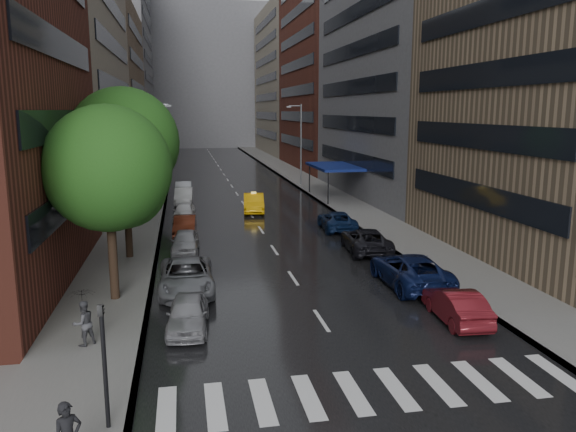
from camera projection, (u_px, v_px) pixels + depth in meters
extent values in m
plane|color=gray|center=(350.00, 363.00, 19.23)|extent=(220.00, 220.00, 0.00)
cube|color=black|center=(229.00, 182.00, 67.50)|extent=(14.00, 140.00, 0.01)
cube|color=gray|center=(152.00, 183.00, 65.86)|extent=(4.00, 140.00, 0.15)
cube|color=gray|center=(302.00, 179.00, 69.12)|extent=(4.00, 140.00, 0.15)
cube|color=silver|center=(167.00, 410.00, 16.19)|extent=(0.55, 2.80, 0.01)
cube|color=silver|center=(215.00, 405.00, 16.44)|extent=(0.55, 2.80, 0.01)
cube|color=silver|center=(263.00, 401.00, 16.70)|extent=(0.55, 2.80, 0.01)
cube|color=silver|center=(308.00, 397.00, 16.95)|extent=(0.55, 2.80, 0.01)
cube|color=silver|center=(353.00, 392.00, 17.20)|extent=(0.55, 2.80, 0.01)
cube|color=silver|center=(396.00, 388.00, 17.46)|extent=(0.55, 2.80, 0.01)
cube|color=silver|center=(438.00, 384.00, 17.71)|extent=(0.55, 2.80, 0.01)
cube|color=silver|center=(479.00, 380.00, 17.97)|extent=(0.55, 2.80, 0.01)
cube|color=silver|center=(518.00, 377.00, 18.22)|extent=(0.55, 2.80, 0.01)
cube|color=silver|center=(557.00, 373.00, 18.47)|extent=(0.55, 2.80, 0.01)
cube|color=gray|center=(63.00, 9.00, 48.09)|extent=(8.00, 28.00, 34.00)
cube|color=#937A5B|center=(108.00, 91.00, 76.25)|extent=(8.00, 28.00, 22.00)
cube|color=slate|center=(126.00, 52.00, 103.72)|extent=(8.00, 32.00, 38.00)
cube|color=slate|center=(393.00, 73.00, 54.47)|extent=(8.00, 28.00, 24.00)
cube|color=maroon|center=(323.00, 43.00, 80.39)|extent=(8.00, 28.00, 36.00)
cube|color=gray|center=(285.00, 81.00, 110.10)|extent=(8.00, 32.00, 28.00)
cube|color=slate|center=(203.00, 77.00, 130.17)|extent=(40.00, 14.00, 32.00)
cylinder|color=#382619|center=(113.00, 250.00, 24.96)|extent=(0.40, 0.40, 4.83)
sphere|color=#1E5116|center=(108.00, 168.00, 24.29)|extent=(5.52, 5.52, 5.52)
cylinder|color=#382619|center=(128.00, 214.00, 32.09)|extent=(0.40, 0.40, 5.39)
sphere|color=#1E5116|center=(124.00, 142.00, 31.33)|extent=(6.16, 6.16, 6.16)
cylinder|color=#382619|center=(147.00, 184.00, 49.91)|extent=(0.40, 0.40, 4.03)
sphere|color=#1E5116|center=(145.00, 150.00, 49.34)|extent=(4.60, 4.60, 4.60)
imported|color=#DF9E0B|center=(254.00, 203.00, 47.35)|extent=(2.17, 4.94, 1.58)
imported|color=gray|center=(188.00, 314.00, 22.02)|extent=(1.84, 3.99, 1.33)
imported|color=slate|center=(187.00, 277.00, 26.59)|extent=(2.53, 5.46, 1.52)
imported|color=#A2A2A7|center=(185.00, 241.00, 34.03)|extent=(1.84, 4.05, 1.35)
imported|color=#602413|center=(185.00, 226.00, 38.54)|extent=(1.68, 4.25, 1.38)
imported|color=white|center=(184.00, 211.00, 44.12)|extent=(1.99, 4.14, 1.36)
imported|color=silver|center=(184.00, 196.00, 51.39)|extent=(1.77, 4.63, 1.51)
imported|color=silver|center=(184.00, 189.00, 55.93)|extent=(1.74, 4.53, 1.47)
imported|color=maroon|center=(456.00, 305.00, 22.90)|extent=(1.72, 4.27, 1.38)
imported|color=#0D173E|center=(410.00, 270.00, 27.53)|extent=(2.69, 5.80, 1.61)
imported|color=black|center=(366.00, 240.00, 34.10)|extent=(2.90, 5.47, 1.46)
imported|color=#0D1D40|center=(337.00, 221.00, 40.43)|extent=(2.54, 4.99, 1.35)
imported|color=#444449|center=(84.00, 323.00, 20.18)|extent=(1.03, 0.99, 1.67)
imported|color=black|center=(82.00, 302.00, 20.03)|extent=(0.96, 0.98, 0.88)
cylinder|color=black|center=(105.00, 371.00, 14.79)|extent=(0.12, 0.12, 3.20)
imported|color=black|center=(102.00, 321.00, 14.53)|extent=(0.18, 0.15, 0.90)
cylinder|color=gray|center=(153.00, 158.00, 45.91)|extent=(0.18, 0.18, 9.00)
cube|color=gray|center=(168.00, 106.00, 45.38)|extent=(0.50, 0.22, 0.16)
cylinder|color=gray|center=(301.00, 145.00, 63.23)|extent=(0.18, 0.18, 9.00)
cube|color=gray|center=(289.00, 107.00, 62.19)|extent=(0.50, 0.22, 0.16)
cube|color=navy|center=(335.00, 167.00, 54.07)|extent=(4.00, 8.00, 0.25)
cylinder|color=black|center=(328.00, 188.00, 50.39)|extent=(0.12, 0.12, 3.00)
cylinder|color=black|center=(310.00, 178.00, 57.73)|extent=(0.12, 0.12, 3.00)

